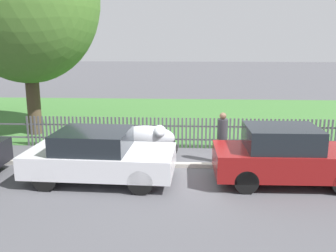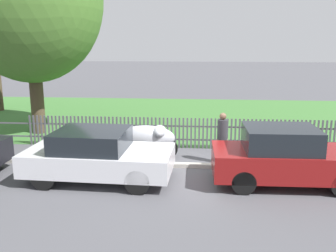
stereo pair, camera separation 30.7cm
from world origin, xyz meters
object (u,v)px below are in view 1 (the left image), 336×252
Objects in this scene: pedestrian_near_fence at (222,135)px; parked_car_navy_estate at (286,156)px; parked_car_black_saloon at (99,155)px; covered_motorcycle at (147,138)px.

parked_car_navy_estate is at bearing -53.83° from pedestrian_near_fence.
parked_car_navy_estate reaches higher than parked_car_black_saloon.
parked_car_navy_estate is at bearing -29.63° from covered_motorcycle.
parked_car_black_saloon is at bearing -120.42° from covered_motorcycle.
pedestrian_near_fence reaches higher than parked_car_navy_estate.
parked_car_navy_estate reaches higher than covered_motorcycle.
pedestrian_near_fence is (-1.51, 1.63, 0.14)m from parked_car_navy_estate.
parked_car_navy_estate is 4.33m from covered_motorcycle.
pedestrian_near_fence reaches higher than covered_motorcycle.
covered_motorcycle is 2.39m from pedestrian_near_fence.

